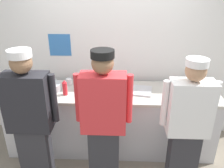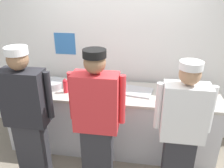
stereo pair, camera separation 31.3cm
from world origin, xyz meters
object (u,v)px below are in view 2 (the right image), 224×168
Objects in this scene: mixing_bowl_steel at (52,84)px; squeeze_bottle_secondary at (65,86)px; sheet_tray at (136,91)px; plate_stack_front at (198,90)px; chef_center at (97,120)px; squeeze_bottle_primary at (101,89)px; chef_near_left at (27,115)px; deli_cup at (72,80)px; ramekin_red_sauce at (87,86)px; ramekin_orange_sauce at (24,85)px; chef_far_right at (182,130)px; chefs_knife at (188,100)px.

mixing_bowl_steel is 0.29m from squeeze_bottle_secondary.
squeeze_bottle_secondary is (-0.96, -0.15, 0.09)m from sheet_tray.
chef_center is at bearing -143.86° from plate_stack_front.
plate_stack_front is 1.25× the size of squeeze_bottle_primary.
sheet_tray is at bearing 33.09° from chef_near_left.
chef_near_left reaches higher than deli_cup.
deli_cup reaches higher than ramekin_red_sauce.
deli_cup is (0.22, 0.97, 0.05)m from chef_near_left.
chef_center is at bearing -42.27° from mixing_bowl_steel.
chef_center is 1.44m from ramekin_orange_sauce.
ramekin_orange_sauce is at bearing -174.21° from ramekin_red_sauce.
chef_near_left is 2.25m from plate_stack_front.
ramekin_red_sauce is (-1.25, 0.78, 0.08)m from chef_far_right.
squeeze_bottle_primary is 0.73× the size of chefs_knife.
squeeze_bottle_primary is 2.17× the size of deli_cup.
mixing_bowl_steel is at bearing 90.68° from chef_near_left.
chefs_knife is at bearing -3.24° from mixing_bowl_steel.
ramekin_orange_sauce is at bearing 150.15° from chef_center.
chefs_knife is at bearing 0.85° from squeeze_bottle_secondary.
ramekin_orange_sauce is at bearing 162.51° from chef_far_right.
squeeze_bottle_primary is (-0.07, 0.61, 0.10)m from chef_center.
sheet_tray reaches higher than chefs_knife.
chef_near_left is at bearing -179.00° from chef_center.
mixing_bowl_steel is 0.43m from ramekin_orange_sauce.
sheet_tray is at bearing 169.06° from chefs_knife.
squeeze_bottle_secondary is 0.78× the size of chefs_knife.
plate_stack_front is (2.05, 0.92, 0.03)m from chef_near_left.
sheet_tray is at bearing 63.06° from chef_center.
squeeze_bottle_secondary is (-0.57, 0.62, 0.11)m from chef_center.
chef_far_right reaches higher than plate_stack_front.
chef_far_right reaches higher than mixing_bowl_steel.
squeeze_bottle_primary is at bearing -37.52° from ramekin_red_sauce.
chef_center reaches higher than chefs_knife.
squeeze_bottle_primary is at bearing -0.19° from squeeze_bottle_secondary.
chef_far_right is (0.93, 0.03, -0.05)m from chef_center.
ramekin_red_sauce is at bearing 7.03° from mixing_bowl_steel.
plate_stack_front is at bearing -1.58° from deli_cup.
chef_center reaches higher than mixing_bowl_steel.
squeeze_bottle_secondary is (-1.49, 0.59, 0.16)m from chef_far_right.
ramekin_red_sauce is (-1.56, -0.10, 0.00)m from plate_stack_front.
chef_near_left is 8.72× the size of squeeze_bottle_primary.
ramekin_red_sauce is at bearing -176.46° from plate_stack_front.
chef_center is at bearing -58.37° from deli_cup.
squeeze_bottle_primary is 0.63m from deli_cup.
chef_near_left reaches higher than chef_far_right.
squeeze_bottle_primary is (0.76, -0.13, 0.05)m from mixing_bowl_steel.
ramekin_red_sauce is (0.49, 0.82, 0.03)m from chef_near_left.
ramekin_orange_sauce is (-1.64, -0.06, 0.01)m from sheet_tray.
chef_near_left is 0.85m from ramekin_orange_sauce.
sheet_tray is 0.71m from ramekin_red_sauce.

